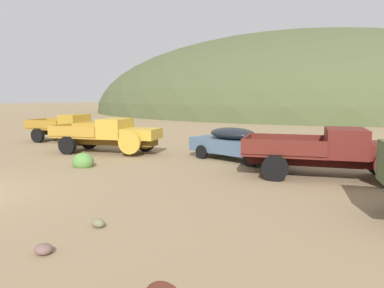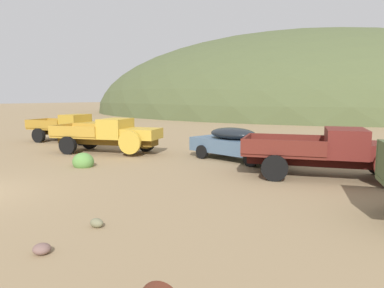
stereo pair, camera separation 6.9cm
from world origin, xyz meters
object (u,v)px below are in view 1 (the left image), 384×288
truck_mustard (74,128)px  car_chalk_blue (239,144)px  truck_faded_yellow (114,135)px  truck_oxblood (343,152)px

truck_mustard → car_chalk_blue: bearing=-12.4°
truck_faded_yellow → truck_oxblood: 11.65m
car_chalk_blue → truck_oxblood: 5.13m
truck_faded_yellow → car_chalk_blue: bearing=-3.0°
truck_mustard → truck_faded_yellow: (5.65, -1.88, 0.02)m
truck_faded_yellow → car_chalk_blue: (6.72, 1.70, -0.19)m
car_chalk_blue → truck_oxblood: (4.93, -1.40, 0.18)m
truck_mustard → truck_faded_yellow: size_ratio=0.98×
truck_mustard → truck_oxblood: (17.30, -1.58, 0.01)m
truck_mustard → car_chalk_blue: (12.37, -0.18, -0.17)m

